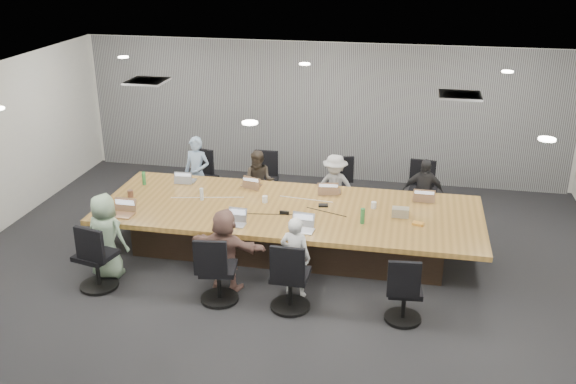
% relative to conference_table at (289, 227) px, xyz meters
% --- Properties ---
extents(floor, '(10.00, 8.00, 0.00)m').
position_rel_conference_table_xyz_m(floor, '(0.00, -0.50, -0.40)').
color(floor, '#252527').
rests_on(floor, ground).
extents(ceiling, '(10.00, 8.00, 0.00)m').
position_rel_conference_table_xyz_m(ceiling, '(0.00, -0.50, 2.40)').
color(ceiling, white).
rests_on(ceiling, wall_back).
extents(wall_back, '(10.00, 0.00, 2.80)m').
position_rel_conference_table_xyz_m(wall_back, '(0.00, 3.50, 1.00)').
color(wall_back, beige).
rests_on(wall_back, ground).
extents(wall_front, '(10.00, 0.00, 2.80)m').
position_rel_conference_table_xyz_m(wall_front, '(0.00, -4.50, 1.00)').
color(wall_front, beige).
rests_on(wall_front, ground).
extents(curtain, '(9.80, 0.04, 2.80)m').
position_rel_conference_table_xyz_m(curtain, '(0.00, 3.42, 1.00)').
color(curtain, gray).
rests_on(curtain, ground).
extents(conference_table, '(6.00, 2.20, 0.74)m').
position_rel_conference_table_xyz_m(conference_table, '(0.00, 0.00, 0.00)').
color(conference_table, '#302117').
rests_on(conference_table, ground).
extents(chair_0, '(0.61, 0.61, 0.74)m').
position_rel_conference_table_xyz_m(chair_0, '(-1.99, 1.70, -0.03)').
color(chair_0, black).
rests_on(chair_0, ground).
extents(chair_1, '(0.56, 0.56, 0.82)m').
position_rel_conference_table_xyz_m(chair_1, '(-0.82, 1.70, 0.01)').
color(chair_1, black).
rests_on(chair_1, ground).
extents(chair_2, '(0.65, 0.65, 0.79)m').
position_rel_conference_table_xyz_m(chair_2, '(0.55, 1.70, -0.01)').
color(chair_2, black).
rests_on(chair_2, ground).
extents(chair_3, '(0.63, 0.63, 0.85)m').
position_rel_conference_table_xyz_m(chair_3, '(2.08, 1.70, 0.02)').
color(chair_3, black).
rests_on(chair_3, ground).
extents(chair_4, '(0.70, 0.70, 0.86)m').
position_rel_conference_table_xyz_m(chair_4, '(-2.47, -1.70, 0.03)').
color(chair_4, black).
rests_on(chair_4, ground).
extents(chair_5, '(0.64, 0.64, 0.83)m').
position_rel_conference_table_xyz_m(chair_5, '(-0.65, -1.70, 0.01)').
color(chair_5, black).
rests_on(chair_5, ground).
extents(chair_6, '(0.59, 0.59, 0.86)m').
position_rel_conference_table_xyz_m(chair_6, '(0.35, -1.70, 0.03)').
color(chair_6, black).
rests_on(chair_6, ground).
extents(chair_7, '(0.56, 0.56, 0.77)m').
position_rel_conference_table_xyz_m(chair_7, '(1.87, -1.70, -0.02)').
color(chair_7, black).
rests_on(chair_7, ground).
extents(person_0, '(0.54, 0.39, 1.37)m').
position_rel_conference_table_xyz_m(person_0, '(-1.99, 1.35, 0.28)').
color(person_0, '#86A2C3').
rests_on(person_0, ground).
extents(laptop_0, '(0.32, 0.23, 0.02)m').
position_rel_conference_table_xyz_m(laptop_0, '(-1.99, 0.80, 0.35)').
color(laptop_0, '#B2B2B7').
rests_on(laptop_0, conference_table).
extents(person_1, '(0.58, 0.45, 1.19)m').
position_rel_conference_table_xyz_m(person_1, '(-0.82, 1.35, 0.19)').
color(person_1, '#3B3228').
rests_on(person_1, ground).
extents(laptop_1, '(0.36, 0.29, 0.02)m').
position_rel_conference_table_xyz_m(laptop_1, '(-0.82, 0.80, 0.35)').
color(laptop_1, '#8C6647').
rests_on(laptop_1, conference_table).
extents(person_2, '(0.83, 0.55, 1.21)m').
position_rel_conference_table_xyz_m(person_2, '(0.55, 1.35, 0.20)').
color(person_2, '#A1A1A1').
rests_on(person_2, ground).
extents(laptop_2, '(0.37, 0.28, 0.02)m').
position_rel_conference_table_xyz_m(laptop_2, '(0.55, 0.80, 0.35)').
color(laptop_2, '#8C6647').
rests_on(laptop_2, conference_table).
extents(person_3, '(0.73, 0.32, 1.24)m').
position_rel_conference_table_xyz_m(person_3, '(2.08, 1.35, 0.22)').
color(person_3, '#242325').
rests_on(person_3, ground).
extents(laptop_3, '(0.35, 0.24, 0.02)m').
position_rel_conference_table_xyz_m(laptop_3, '(2.08, 0.80, 0.35)').
color(laptop_3, '#8C6647').
rests_on(laptop_3, conference_table).
extents(person_4, '(0.69, 0.49, 1.30)m').
position_rel_conference_table_xyz_m(person_4, '(-2.47, -1.35, 0.25)').
color(person_4, '#86A685').
rests_on(person_4, ground).
extents(laptop_4, '(0.36, 0.25, 0.02)m').
position_rel_conference_table_xyz_m(laptop_4, '(-2.47, -0.80, 0.35)').
color(laptop_4, '#8C6647').
rests_on(laptop_4, conference_table).
extents(person_5, '(1.18, 0.52, 1.23)m').
position_rel_conference_table_xyz_m(person_5, '(-0.65, -1.35, 0.21)').
color(person_5, '#835C51').
rests_on(person_5, ground).
extents(laptop_5, '(0.29, 0.21, 0.02)m').
position_rel_conference_table_xyz_m(laptop_5, '(-0.65, -0.80, 0.35)').
color(laptop_5, '#B2B2B7').
rests_on(laptop_5, conference_table).
extents(person_6, '(0.48, 0.36, 1.20)m').
position_rel_conference_table_xyz_m(person_6, '(0.35, -1.35, 0.20)').
color(person_6, silver).
rests_on(person_6, ground).
extents(laptop_6, '(0.35, 0.26, 0.02)m').
position_rel_conference_table_xyz_m(laptop_6, '(0.35, -0.80, 0.35)').
color(laptop_6, '#B2B2B7').
rests_on(laptop_6, conference_table).
extents(bottle_green_left, '(0.08, 0.08, 0.23)m').
position_rel_conference_table_xyz_m(bottle_green_left, '(-2.65, 0.50, 0.45)').
color(bottle_green_left, '#2D7337').
rests_on(bottle_green_left, conference_table).
extents(bottle_green_right, '(0.07, 0.07, 0.24)m').
position_rel_conference_table_xyz_m(bottle_green_right, '(1.18, -0.35, 0.46)').
color(bottle_green_right, '#2D7337').
rests_on(bottle_green_right, conference_table).
extents(bottle_clear, '(0.08, 0.08, 0.20)m').
position_rel_conference_table_xyz_m(bottle_clear, '(-1.46, 0.04, 0.44)').
color(bottle_clear, silver).
rests_on(bottle_clear, conference_table).
extents(cup_white_far, '(0.11, 0.11, 0.11)m').
position_rel_conference_table_xyz_m(cup_white_far, '(-0.43, 0.14, 0.39)').
color(cup_white_far, white).
rests_on(cup_white_far, conference_table).
extents(cup_white_near, '(0.10, 0.10, 0.11)m').
position_rel_conference_table_xyz_m(cup_white_near, '(1.31, 0.25, 0.39)').
color(cup_white_near, white).
rests_on(cup_white_near, conference_table).
extents(mug_brown, '(0.12, 0.12, 0.11)m').
position_rel_conference_table_xyz_m(mug_brown, '(-2.65, -0.07, 0.40)').
color(mug_brown, brown).
rests_on(mug_brown, conference_table).
extents(mic_left, '(0.16, 0.12, 0.03)m').
position_rel_conference_table_xyz_m(mic_left, '(-0.74, -0.47, 0.35)').
color(mic_left, black).
rests_on(mic_left, conference_table).
extents(mic_right, '(0.16, 0.12, 0.03)m').
position_rel_conference_table_xyz_m(mic_right, '(0.52, 0.17, 0.35)').
color(mic_right, black).
rests_on(mic_right, conference_table).
extents(stapler, '(0.15, 0.04, 0.06)m').
position_rel_conference_table_xyz_m(stapler, '(-0.02, -0.26, 0.37)').
color(stapler, black).
rests_on(stapler, conference_table).
extents(canvas_bag, '(0.26, 0.16, 0.14)m').
position_rel_conference_table_xyz_m(canvas_bag, '(1.73, 0.01, 0.41)').
color(canvas_bag, gray).
rests_on(canvas_bag, conference_table).
extents(snack_packet, '(0.18, 0.14, 0.04)m').
position_rel_conference_table_xyz_m(snack_packet, '(2.00, -0.24, 0.36)').
color(snack_packet, orange).
rests_on(snack_packet, conference_table).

